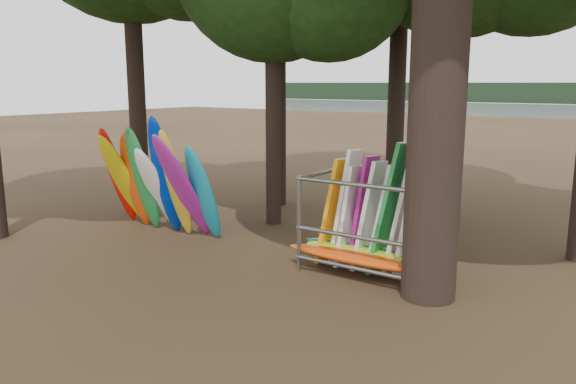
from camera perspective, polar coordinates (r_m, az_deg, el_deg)
The scene contains 3 objects.
ground at distance 12.61m, azimuth -4.57°, elevation -7.25°, with size 120.00×120.00×0.00m, color #47331E.
kayak_row at distance 15.24m, azimuth -13.44°, elevation 0.95°, with size 4.05×2.12×3.28m.
storage_rack at distance 11.93m, azimuth 8.04°, elevation -3.58°, with size 3.23×1.54×2.83m.
Camera 1 is at (7.62, -9.24, 3.95)m, focal length 35.00 mm.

